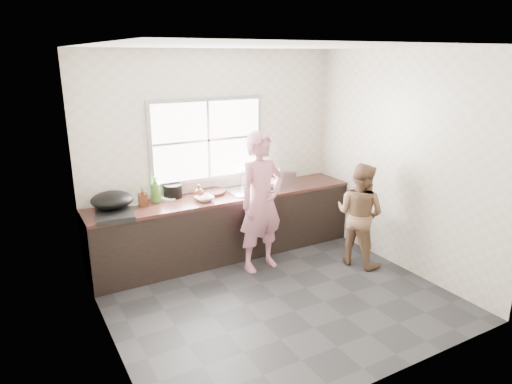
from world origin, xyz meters
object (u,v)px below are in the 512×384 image
person_side (360,214)px  bowl_crabs (260,189)px  glass_jar (157,196)px  wok (112,200)px  bowl_held (251,194)px  dish_rack (279,175)px  burner (115,216)px  pot_lid_left (119,211)px  bottle_brown_short (199,192)px  pot_lid_right (134,203)px  plate_food (169,198)px  woman (261,207)px  bottle_brown_tall (143,198)px  cutting_board (211,192)px  black_pot (173,191)px  bottle_green (156,190)px  bowl_mince (204,199)px

person_side → bowl_crabs: 1.34m
glass_jar → wok: 0.64m
bowl_held → bowl_crabs: bearing=29.6°
dish_rack → burner: bearing=160.2°
person_side → pot_lid_left: bearing=48.6°
person_side → bottle_brown_short: 2.08m
bowl_crabs → pot_lid_right: 1.66m
bowl_held → pot_lid_right: 1.47m
bowl_crabs → burner: 1.95m
plate_food → woman: bearing=-40.0°
bottle_brown_tall → wok: 0.38m
cutting_board → person_side: bearing=-38.3°
bowl_held → wok: size_ratio=0.36×
black_pot → wok: (-0.81, -0.21, 0.07)m
pot_lid_left → glass_jar: bearing=23.3°
bottle_brown_short → pot_lid_right: bearing=169.1°
pot_lid_right → cutting_board: bearing=-3.2°
wok → dish_rack: size_ratio=1.11×
bowl_crabs → wok: size_ratio=0.42×
bottle_green → person_side: bearing=-27.9°
cutting_board → burner: (-1.33, -0.36, 0.01)m
person_side → bowl_mince: bearing=40.7°
pot_lid_left → dish_rack: bearing=-0.2°
person_side → bottle_brown_short: bearing=36.9°
cutting_board → bottle_green: (-0.74, -0.01, 0.14)m
burner → dish_rack: size_ratio=0.95×
bowl_held → bottle_brown_tall: bottle_brown_tall is taller
glass_jar → pot_lid_left: size_ratio=0.45×
woman → bottle_brown_tall: woman is taller
bottle_brown_tall → bottle_brown_short: bearing=-1.8°
bowl_crabs → pot_lid_left: 1.86m
bowl_crabs → bottle_brown_short: 0.84m
person_side → bottle_brown_tall: 2.72m
plate_food → black_pot: bearing=13.1°
bottle_brown_short → cutting_board: bearing=25.1°
black_pot → pot_lid_left: black_pot is taller
bottle_brown_short → person_side: bearing=-32.6°
bowl_held → bottle_brown_tall: size_ratio=0.84×
wok → person_side: bearing=-20.8°
woman → plate_food: woman is taller
bowl_held → pot_lid_right: bowl_held is taller
glass_jar → wok: wok is taller
bottle_green → bowl_mince: bearing=-24.5°
bowl_crabs → dish_rack: bearing=13.0°
bowl_crabs → dish_rack: dish_rack is taller
bottle_green → cutting_board: bearing=0.6°
bowl_held → pot_lid_left: 1.65m
cutting_board → wok: (-1.30, -0.13, 0.13)m
black_pot → plate_food: black_pot is taller
bottle_green → glass_jar: size_ratio=3.27×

